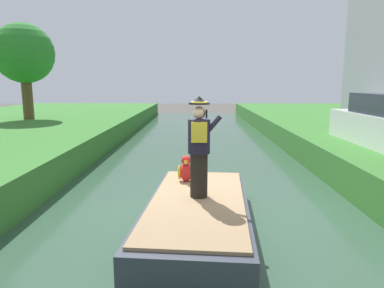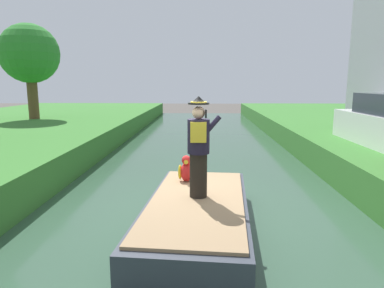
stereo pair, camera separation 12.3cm
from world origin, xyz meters
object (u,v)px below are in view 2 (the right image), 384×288
at_px(boat, 197,215).
at_px(parrot_plush, 186,170).
at_px(person_pirate, 199,148).
at_px(tree_slender, 29,54).

height_order(boat, parrot_plush, parrot_plush).
bearing_deg(boat, person_pirate, 80.47).
relative_size(boat, tree_slender, 0.92).
relative_size(boat, person_pirate, 2.34).
xyz_separation_m(boat, parrot_plush, (-0.24, 1.15, 0.55)).
xyz_separation_m(person_pirate, parrot_plush, (-0.27, 1.00, -0.68)).
bearing_deg(person_pirate, tree_slender, 128.46).
bearing_deg(parrot_plush, person_pirate, -74.87).
distance_m(boat, tree_slender, 14.65).
distance_m(person_pirate, tree_slender, 14.28).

